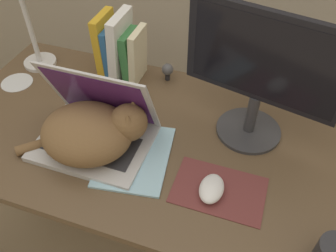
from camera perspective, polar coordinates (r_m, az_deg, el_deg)
name	(u,v)px	position (r m, az deg, el deg)	size (l,w,h in m)	color
desk	(150,150)	(1.24, -2.96, -3.80)	(1.40, 0.74, 0.76)	brown
laptop	(96,129)	(1.15, -11.49, -0.45)	(0.36, 0.27, 0.27)	#B7B7BC
cat	(92,132)	(1.10, -12.08, -0.89)	(0.39, 0.29, 0.17)	brown
external_monitor	(261,73)	(1.07, 14.72, 8.23)	(0.47, 0.21, 0.43)	#333338
mousepad	(219,190)	(1.05, 8.17, -10.11)	(0.26, 0.17, 0.00)	brown
computer_mouse	(212,189)	(1.02, 7.00, -9.94)	(0.07, 0.10, 0.04)	silver
book_row	(120,50)	(1.37, -7.69, 12.00)	(0.16, 0.16, 0.26)	gold
desk_lamp	(25,5)	(1.41, -21.91, 17.60)	(0.17, 0.17, 0.42)	silver
notepad	(135,156)	(1.12, -5.33, -4.82)	(0.25, 0.31, 0.01)	#99C6E0
webcam	(167,70)	(1.38, -0.09, 8.96)	(0.05, 0.05, 0.07)	#232328
cd_disc	(17,82)	(1.51, -23.06, 6.44)	(0.12, 0.12, 0.00)	silver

